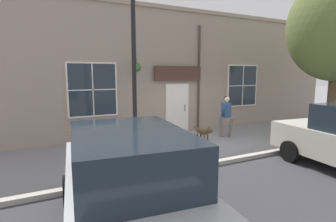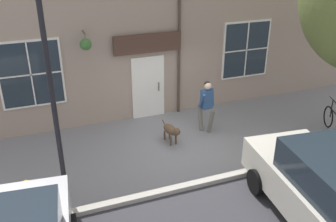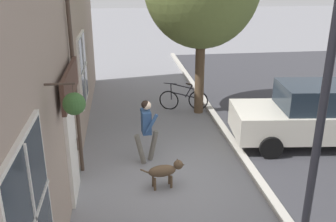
# 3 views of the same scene
# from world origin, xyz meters

# --- Properties ---
(ground_plane) EXTENTS (90.00, 90.00, 0.00)m
(ground_plane) POSITION_xyz_m (0.00, 0.00, 0.00)
(ground_plane) COLOR gray
(storefront_facade) EXTENTS (0.95, 18.00, 5.27)m
(storefront_facade) POSITION_xyz_m (-2.34, -0.01, 2.63)
(storefront_facade) COLOR gray
(storefront_facade) RESTS_ON ground_plane
(pedestrian_walking) EXTENTS (0.65, 0.55, 1.67)m
(pedestrian_walking) POSITION_xyz_m (-0.49, 1.06, 1.00)
(pedestrian_walking) COLOR #6B665B
(pedestrian_walking) RESTS_ON ground_plane
(dog_on_leash) EXTENTS (1.04, 0.38, 0.66)m
(dog_on_leash) POSITION_xyz_m (-0.18, -0.21, 0.42)
(dog_on_leash) COLOR brown
(dog_on_leash) RESTS_ON ground_plane
(leaning_bicycle) EXTENTS (1.70, 0.45, 1.01)m
(leaning_bicycle) POSITION_xyz_m (1.09, 4.81, 0.38)
(leaning_bicycle) COLOR black
(leaning_bicycle) RESTS_ON ground_plane
(parked_car_mid_block) EXTENTS (4.46, 2.27, 1.75)m
(parked_car_mid_block) POSITION_xyz_m (4.20, 1.54, 0.88)
(parked_car_mid_block) COLOR beige
(parked_car_mid_block) RESTS_ON ground_plane
(street_lamp) EXTENTS (0.32, 0.32, 5.43)m
(street_lamp) POSITION_xyz_m (1.43, -3.44, 3.49)
(street_lamp) COLOR black
(street_lamp) RESTS_ON ground_plane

